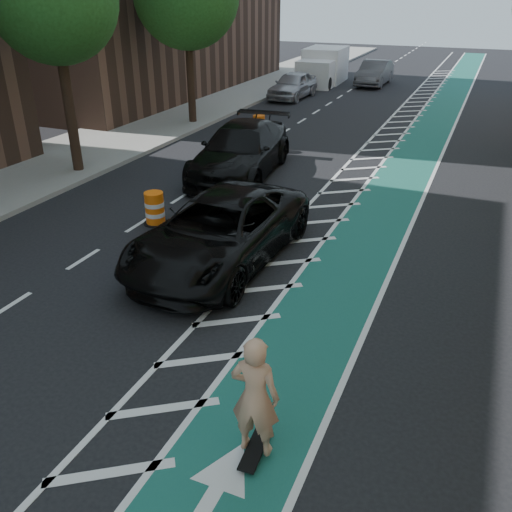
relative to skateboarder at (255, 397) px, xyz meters
The scene contains 15 objects.
ground 3.80m from the skateboarder, 152.67° to the left, with size 120.00×120.00×0.00m, color black.
bike_lane 11.72m from the skateboarder, 91.16° to the left, with size 2.00×90.00×0.01m, color #17534C.
buffer_strip 11.85m from the skateboarder, 98.46° to the left, with size 1.40×90.00×0.01m, color silver.
sidewalk_left 17.31m from the skateboarder, 137.50° to the left, with size 5.00×90.00×0.15m, color gray.
curb_left 15.59m from the skateboarder, 131.39° to the left, with size 0.12×90.00×0.16m, color gray.
skateboard 0.98m from the skateboarder, ahead, with size 0.32×0.90×0.12m.
skateboarder is the anchor object (origin of this frame).
suv_near 6.26m from the skateboarder, 121.17° to the left, with size 2.72×5.90×1.64m, color black.
suv_far 13.07m from the skateboarder, 115.55° to the left, with size 2.49×6.12×1.77m, color black.
car_silver 27.96m from the skateboarder, 108.68° to the left, with size 1.83×4.55×1.55m, color #AAA9AF.
car_grey 33.71m from the skateboarder, 99.37° to the left, with size 1.69×4.85×1.60m, color #535358.
box_truck 33.82m from the skateboarder, 105.37° to the left, with size 2.68×5.61×2.29m.
barrel_a 9.04m from the skateboarder, 131.76° to the left, with size 0.69×0.69×0.94m.
barrel_b 16.28m from the skateboarder, 110.80° to the left, with size 0.68×0.68×0.93m.
barrel_c 18.66m from the skateboarder, 112.83° to the left, with size 0.69×0.69×0.94m.
Camera 1 is at (5.53, -6.97, 6.13)m, focal length 38.00 mm.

